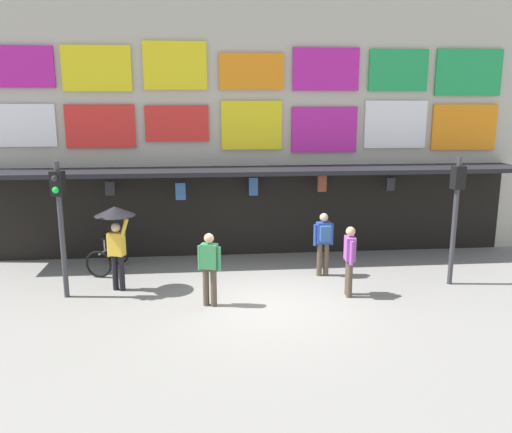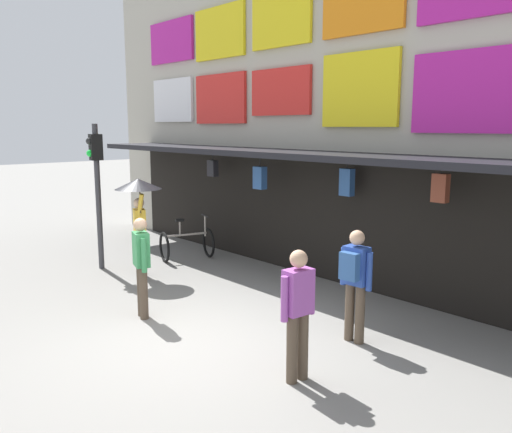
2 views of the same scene
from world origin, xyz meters
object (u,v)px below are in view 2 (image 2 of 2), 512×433
object	(u,v)px
traffic_light_near	(97,173)
bicycle_parked	(187,243)
pedestrian_in_green	(141,262)
pedestrian_with_umbrella	(139,200)
pedestrian_in_black	(298,308)
pedestrian_in_white	(355,278)

from	to	relation	value
traffic_light_near	bicycle_parked	bearing A→B (deg)	71.00
pedestrian_in_green	pedestrian_with_umbrella	world-z (taller)	pedestrian_with_umbrella
bicycle_parked	traffic_light_near	bearing A→B (deg)	-109.00
bicycle_parked	pedestrian_in_black	size ratio (longest dim) A/B	0.78
pedestrian_with_umbrella	pedestrian_in_white	bearing A→B (deg)	6.36
pedestrian_with_umbrella	traffic_light_near	bearing A→B (deg)	-162.91
traffic_light_near	pedestrian_in_green	world-z (taller)	traffic_light_near
traffic_light_near	pedestrian_in_black	distance (m)	6.75
pedestrian_in_white	pedestrian_in_black	xyz separation A→B (m)	(0.28, -1.49, -0.04)
traffic_light_near	bicycle_parked	size ratio (longest dim) A/B	2.44
traffic_light_near	pedestrian_in_white	distance (m)	6.50
traffic_light_near	pedestrian_in_green	xyz separation A→B (m)	(3.36, -0.86, -1.19)
traffic_light_near	pedestrian_in_black	size ratio (longest dim) A/B	1.90
pedestrian_in_white	pedestrian_in_black	size ratio (longest dim) A/B	1.00
pedestrian_in_black	pedestrian_with_umbrella	size ratio (longest dim) A/B	0.81
pedestrian_in_green	pedestrian_in_black	distance (m)	3.27
pedestrian_in_green	pedestrian_with_umbrella	size ratio (longest dim) A/B	0.81
pedestrian_in_white	bicycle_parked	bearing A→B (deg)	170.52
pedestrian_with_umbrella	pedestrian_in_black	bearing A→B (deg)	-9.47
pedestrian_in_green	pedestrian_in_white	world-z (taller)	same
pedestrian_in_white	pedestrian_with_umbrella	bearing A→B (deg)	-173.64
traffic_light_near	pedestrian_in_black	world-z (taller)	traffic_light_near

